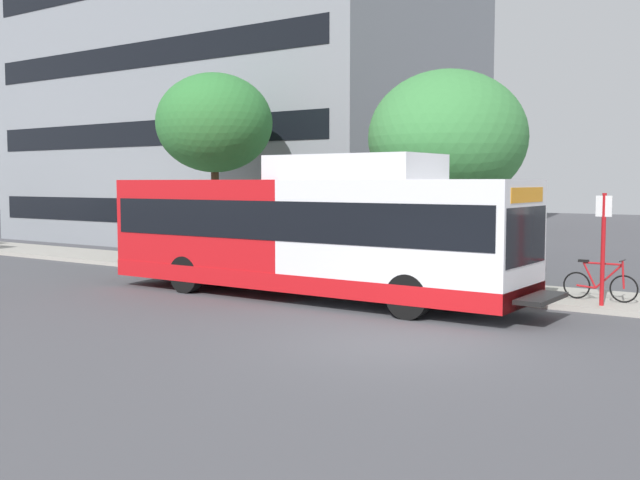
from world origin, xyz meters
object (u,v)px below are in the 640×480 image
bicycle_parked (600,283)px  street_tree_near_stop (447,138)px  street_tree_mid_block (214,123)px  bus_stop_sign_pole (603,241)px  transit_bus (309,232)px

bicycle_parked → street_tree_near_stop: (1.01, 4.56, 3.67)m
street_tree_mid_block → bus_stop_sign_pole: bearing=-97.7°
bus_stop_sign_pole → street_tree_near_stop: size_ratio=0.43×
transit_bus → bus_stop_sign_pole: bearing=-71.0°
bus_stop_sign_pole → street_tree_mid_block: street_tree_mid_block is taller
bicycle_parked → bus_stop_sign_pole: bearing=-162.5°
transit_bus → street_tree_mid_block: bearing=59.7°
street_tree_near_stop → street_tree_mid_block: street_tree_mid_block is taller
bicycle_parked → street_tree_near_stop: size_ratio=0.29×
bus_stop_sign_pole → street_tree_near_stop: (1.72, 4.78, 2.58)m
transit_bus → street_tree_mid_block: (4.18, 7.16, 3.35)m
bicycle_parked → street_tree_near_stop: bearing=77.5°
transit_bus → street_tree_near_stop: size_ratio=2.04×
bus_stop_sign_pole → street_tree_near_stop: 5.70m
transit_bus → street_tree_mid_block: size_ratio=1.83×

